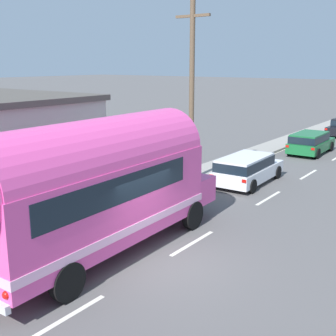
{
  "coord_description": "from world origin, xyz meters",
  "views": [
    {
      "loc": [
        7.12,
        -9.32,
        5.66
      ],
      "look_at": [
        -1.67,
        2.68,
        2.07
      ],
      "focal_mm": 46.76,
      "sensor_mm": 36.0,
      "label": 1
    }
  ],
  "objects_px": {
    "painted_bus": "(87,185)",
    "car_second": "(310,142)",
    "utility_pole": "(192,90)",
    "car_lead": "(247,168)"
  },
  "relations": [
    {
      "from": "car_lead",
      "to": "car_second",
      "type": "height_order",
      "value": "same"
    },
    {
      "from": "utility_pole",
      "to": "car_second",
      "type": "height_order",
      "value": "utility_pole"
    },
    {
      "from": "painted_bus",
      "to": "car_lead",
      "type": "height_order",
      "value": "painted_bus"
    },
    {
      "from": "painted_bus",
      "to": "car_second",
      "type": "height_order",
      "value": "painted_bus"
    },
    {
      "from": "utility_pole",
      "to": "painted_bus",
      "type": "bearing_deg",
      "value": -75.12
    },
    {
      "from": "car_lead",
      "to": "car_second",
      "type": "bearing_deg",
      "value": 89.6
    },
    {
      "from": "painted_bus",
      "to": "car_second",
      "type": "bearing_deg",
      "value": 90.0
    },
    {
      "from": "utility_pole",
      "to": "painted_bus",
      "type": "distance_m",
      "value": 9.54
    },
    {
      "from": "utility_pole",
      "to": "car_second",
      "type": "xyz_separation_m",
      "value": [
        2.39,
        10.15,
        -3.63
      ]
    },
    {
      "from": "painted_bus",
      "to": "car_lead",
      "type": "distance_m",
      "value": 10.42
    }
  ]
}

